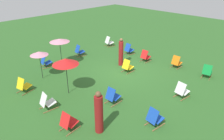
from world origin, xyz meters
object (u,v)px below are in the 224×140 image
(deckchair_4, at_px, (145,56))
(umbrella_0, at_px, (65,61))
(deckchair_14, at_px, (155,118))
(deckchair_2, at_px, (79,51))
(deckchair_12, at_px, (23,86))
(deckchair_6, at_px, (109,42))
(deckchair_11, at_px, (46,62))
(deckchair_0, at_px, (128,66))
(deckchair_9, at_px, (113,96))
(deckchair_13, at_px, (129,49))
(deckchair_5, at_px, (182,91))
(deckchair_8, at_px, (47,102))
(deckchair_3, at_px, (207,72))
(person_0, at_px, (99,113))
(deckchair_1, at_px, (68,122))
(person_1, at_px, (121,53))
(umbrella_1, at_px, (39,53))
(umbrella_2, at_px, (59,40))
(deckchair_10, at_px, (176,62))

(deckchair_4, xyz_separation_m, umbrella_0, (0.30, 6.20, 1.41))
(umbrella_0, bearing_deg, deckchair_14, -167.97)
(deckchair_2, bearing_deg, deckchair_12, 121.05)
(deckchair_6, relative_size, deckchair_11, 1.02)
(deckchair_0, distance_m, deckchair_9, 3.55)
(deckchair_2, relative_size, deckchair_13, 1.00)
(deckchair_5, height_order, deckchair_8, same)
(deckchair_0, xyz_separation_m, deckchair_9, (-1.73, 3.10, 0.00))
(deckchair_8, bearing_deg, deckchair_6, -56.73)
(deckchair_0, xyz_separation_m, deckchair_14, (-4.08, 3.08, 0.00))
(deckchair_4, relative_size, deckchair_14, 1.00)
(deckchair_11, bearing_deg, deckchair_3, -135.13)
(deckchair_0, distance_m, person_0, 5.61)
(deckchair_1, height_order, deckchair_13, same)
(umbrella_0, bearing_deg, deckchair_11, -13.31)
(deckchair_6, relative_size, person_1, 0.46)
(deckchair_2, relative_size, deckchair_5, 1.00)
(umbrella_1, bearing_deg, umbrella_2, -67.50)
(deckchair_4, distance_m, deckchair_10, 2.13)
(deckchair_5, distance_m, umbrella_0, 5.90)
(deckchair_5, height_order, deckchair_9, same)
(deckchair_11, xyz_separation_m, person_1, (-3.29, -3.66, 0.51))
(umbrella_1, distance_m, umbrella_2, 2.01)
(deckchair_2, relative_size, deckchair_12, 0.99)
(deckchair_9, relative_size, deckchair_14, 1.00)
(deckchair_0, xyz_separation_m, deckchair_13, (1.94, -2.43, 0.00))
(deckchair_1, distance_m, umbrella_2, 6.66)
(deckchair_0, distance_m, deckchair_8, 5.53)
(deckchair_11, distance_m, umbrella_0, 4.14)
(deckchair_14, bearing_deg, umbrella_1, 15.87)
(deckchair_3, distance_m, umbrella_2, 9.19)
(deckchair_6, relative_size, deckchair_10, 1.02)
(deckchair_2, bearing_deg, umbrella_1, 119.05)
(deckchair_9, distance_m, person_0, 2.10)
(umbrella_2, bearing_deg, deckchair_4, -128.56)
(deckchair_6, relative_size, deckchair_14, 1.02)
(deckchair_9, bearing_deg, person_1, -52.54)
(deckchair_6, bearing_deg, deckchair_9, 148.90)
(umbrella_1, relative_size, person_1, 0.91)
(deckchair_3, xyz_separation_m, deckchair_14, (-0.25, 5.78, 0.00))
(deckchair_12, bearing_deg, deckchair_6, -88.11)
(deckchair_0, distance_m, person_1, 1.24)
(deckchair_4, bearing_deg, deckchair_9, 110.71)
(person_1, bearing_deg, umbrella_0, -71.82)
(deckchair_6, distance_m, deckchair_13, 2.40)
(deckchair_13, bearing_deg, deckchair_10, -169.38)
(deckchair_8, height_order, umbrella_1, umbrella_1)
(deckchair_13, distance_m, umbrella_2, 5.24)
(deckchair_9, bearing_deg, deckchair_10, -90.98)
(deckchair_11, distance_m, deckchair_14, 8.39)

